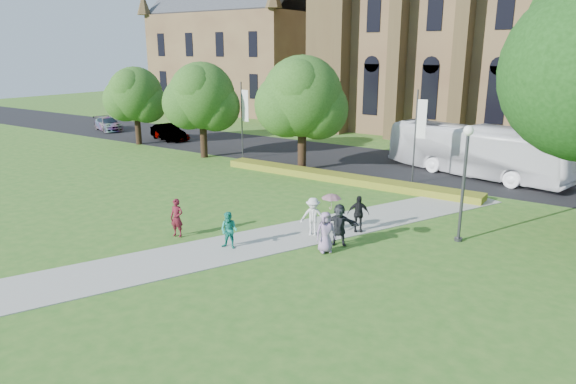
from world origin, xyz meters
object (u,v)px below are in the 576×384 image
Objects in this scene: car_2 at (108,124)px; car_0 at (172,134)px; car_1 at (168,132)px; pedestrian_0 at (177,218)px; streetlamp at (465,170)px; tour_coach at (476,151)px.

car_0 is at bearing -73.46° from car_2.
pedestrian_0 reaches higher than car_1.
pedestrian_0 is at bearing -148.33° from streetlamp.
car_0 is at bearing 159.10° from streetlamp.
car_0 is at bearing -66.04° from car_1.
car_1 is (-30.89, 11.55, -2.52)m from streetlamp.
streetlamp reaches higher than pedestrian_0.
streetlamp reaches higher than car_0.
car_2 is at bearing 106.30° from tour_coach.
car_2 is (-40.70, 12.19, -2.58)m from streetlamp.
streetlamp is at bearing -93.40° from car_1.
car_1 is at bearing -73.97° from car_2.
car_1 is 9.83m from car_2.
tour_coach is 21.44m from pedestrian_0.
car_0 is 0.76× the size of car_2.
pedestrian_0 is at bearing -132.90° from car_0.
streetlamp is 0.42× the size of tour_coach.
car_2 reaches higher than car_0.
streetlamp is 1.09× the size of car_2.
tour_coach reaches higher than pedestrian_0.
tour_coach is 3.42× the size of car_0.
car_2 is at bearing 163.33° from streetlamp.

